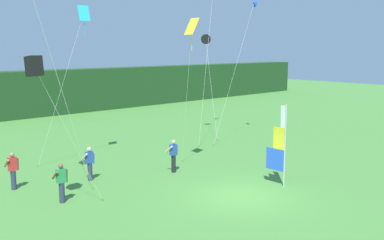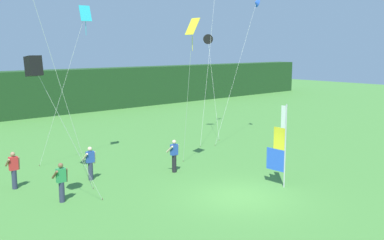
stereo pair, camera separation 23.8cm
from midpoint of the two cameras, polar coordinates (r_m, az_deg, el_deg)
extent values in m
plane|color=#478438|center=(18.83, 5.80, -9.73)|extent=(120.00, 120.00, 0.00)
cylinder|color=#B7B7BC|center=(19.89, 11.47, -3.29)|extent=(0.06, 0.06, 3.70)
cube|color=blue|center=(20.35, 10.23, -4.97)|extent=(0.02, 0.97, 0.99)
cube|color=yellow|center=(20.02, 10.73, -2.32)|extent=(0.02, 0.60, 0.99)
cube|color=white|center=(19.74, 11.25, 0.41)|extent=(0.02, 0.23, 0.99)
cylinder|color=#2D334C|center=(21.37, -13.23, -6.43)|extent=(0.22, 0.22, 0.84)
cube|color=#284CA8|center=(21.20, -13.29, -4.66)|extent=(0.36, 0.20, 0.52)
sphere|color=beige|center=(21.11, -13.33, -3.65)|extent=(0.20, 0.20, 0.20)
cylinder|color=beige|center=(21.14, -13.92, -4.63)|extent=(0.09, 0.48, 0.42)
cylinder|color=beige|center=(21.33, -12.76, -4.73)|extent=(0.09, 0.14, 0.56)
cylinder|color=#2D334C|center=(18.69, -16.66, -8.89)|extent=(0.22, 0.22, 0.83)
cube|color=#2D8E4C|center=(18.49, -16.76, -6.84)|extent=(0.36, 0.20, 0.56)
sphere|color=brown|center=(18.39, -16.82, -5.64)|extent=(0.20, 0.20, 0.20)
cylinder|color=brown|center=(18.44, -17.50, -6.75)|extent=(0.09, 0.48, 0.42)
cylinder|color=brown|center=(18.60, -16.12, -6.85)|extent=(0.09, 0.14, 0.56)
cylinder|color=#2D334C|center=(21.02, -22.17, -7.13)|extent=(0.22, 0.22, 0.85)
cube|color=red|center=(20.84, -22.29, -5.23)|extent=(0.36, 0.20, 0.59)
sphere|color=#A37556|center=(20.75, -22.36, -4.13)|extent=(0.20, 0.20, 0.20)
cylinder|color=#A37556|center=(20.81, -22.95, -5.11)|extent=(0.09, 0.48, 0.42)
cylinder|color=#A37556|center=(20.93, -21.70, -5.22)|extent=(0.09, 0.14, 0.56)
cylinder|color=black|center=(22.14, -2.68, -5.60)|extent=(0.22, 0.22, 0.88)
cube|color=#284CA8|center=(21.97, -2.70, -3.81)|extent=(0.36, 0.20, 0.54)
sphere|color=beige|center=(21.88, -2.71, -2.82)|extent=(0.20, 0.20, 0.20)
cylinder|color=beige|center=(21.86, -3.27, -3.77)|extent=(0.09, 0.48, 0.42)
cylinder|color=beige|center=(22.13, -2.25, -3.86)|extent=(0.09, 0.14, 0.56)
cylinder|color=brown|center=(20.12, -12.89, -8.54)|extent=(0.03, 0.03, 0.08)
cylinder|color=silver|center=(18.17, -17.86, 7.48)|extent=(3.45, 0.53, 11.37)
cylinder|color=brown|center=(29.62, 3.03, -2.58)|extent=(0.03, 0.03, 0.08)
cylinder|color=silver|center=(30.27, 2.27, 4.00)|extent=(1.06, 2.22, 6.68)
cone|color=black|center=(31.30, 1.55, 10.30)|extent=(0.67, 0.63, 0.68)
cylinder|color=brown|center=(24.23, -1.55, -5.25)|extent=(0.03, 0.03, 0.08)
cylinder|color=silver|center=(22.66, -0.99, 2.77)|extent=(0.90, 1.75, 7.11)
cube|color=yellow|center=(21.60, -0.36, 11.89)|extent=(0.49, 0.67, 0.79)
cylinder|color=yellow|center=(21.58, -0.35, 9.78)|extent=(0.02, 0.02, 0.70)
cylinder|color=brown|center=(18.64, -11.72, -9.94)|extent=(0.03, 0.03, 0.08)
cylinder|color=silver|center=(17.40, -15.61, -2.27)|extent=(2.51, 0.10, 5.48)
cube|color=black|center=(16.59, -19.96, 6.50)|extent=(0.49, 0.56, 0.75)
cylinder|color=brown|center=(28.11, 2.50, -3.22)|extent=(0.03, 0.03, 0.08)
cylinder|color=silver|center=(28.77, 5.16, 6.02)|extent=(3.62, 0.10, 9.01)
cone|color=blue|center=(30.20, 7.73, 14.68)|extent=(0.57, 0.68, 0.62)
cylinder|color=brown|center=(24.62, -19.37, -5.55)|extent=(0.03, 0.03, 0.08)
cylinder|color=silver|center=(23.94, -16.73, 3.62)|extent=(2.40, 1.13, 7.84)
cube|color=#23B2C6|center=(23.97, -13.95, 13.13)|extent=(0.61, 0.31, 0.79)
cylinder|color=#23B2C6|center=(23.92, -13.88, 11.31)|extent=(0.02, 0.02, 0.70)
cylinder|color=brown|center=(27.71, 0.60, -3.40)|extent=(0.03, 0.03, 0.08)
cylinder|color=silver|center=(28.94, 1.74, 8.62)|extent=(3.42, 1.99, 11.58)
camera|label=1|loc=(0.12, -90.36, -0.06)|focal=41.69mm
camera|label=2|loc=(0.12, 89.64, 0.06)|focal=41.69mm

